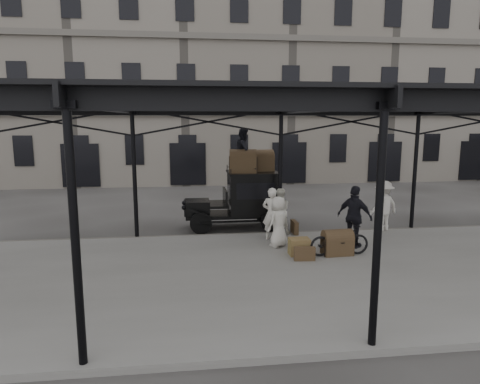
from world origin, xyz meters
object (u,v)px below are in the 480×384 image
(porter_official, at_px, (355,217))
(steamer_trunk_platform, at_px, (337,244))
(bicycle, at_px, (339,240))
(steamer_trunk_roof_near, at_px, (243,163))
(porter_left, at_px, (272,214))
(taxi, at_px, (244,197))

(porter_official, xyz_separation_m, steamer_trunk_platform, (-0.77, -0.65, -0.66))
(porter_official, relative_size, bicycle, 1.09)
(steamer_trunk_roof_near, relative_size, steamer_trunk_platform, 1.13)
(porter_left, height_order, steamer_trunk_roof_near, steamer_trunk_roof_near)
(bicycle, height_order, steamer_trunk_platform, bicycle)
(steamer_trunk_roof_near, bearing_deg, bicycle, -51.36)
(porter_left, xyz_separation_m, steamer_trunk_platform, (1.63, -1.78, -0.57))
(porter_left, xyz_separation_m, porter_official, (2.40, -1.14, 0.09))
(steamer_trunk_platform, bearing_deg, porter_left, 129.21)
(bicycle, relative_size, steamer_trunk_platform, 2.07)
(steamer_trunk_roof_near, height_order, steamer_trunk_platform, steamer_trunk_roof_near)
(taxi, height_order, steamer_trunk_roof_near, steamer_trunk_roof_near)
(porter_official, bearing_deg, bicycle, 91.77)
(porter_official, bearing_deg, porter_left, 21.94)
(porter_left, distance_m, bicycle, 2.53)
(porter_left, relative_size, steamer_trunk_roof_near, 1.80)
(taxi, bearing_deg, bicycle, -60.90)
(taxi, distance_m, bicycle, 4.75)
(porter_left, xyz_separation_m, steamer_trunk_roof_near, (-0.70, 2.01, 1.51))
(taxi, height_order, steamer_trunk_platform, taxi)
(steamer_trunk_platform, bearing_deg, bicycle, -68.03)
(taxi, xyz_separation_m, porter_left, (0.62, -2.26, -0.17))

